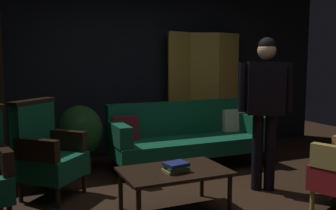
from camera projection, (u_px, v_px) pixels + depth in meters
name	position (u px, v px, depth m)	size (l,w,h in m)	color
back_wall	(125.00, 64.00, 5.62)	(7.20, 0.10, 2.80)	black
folding_screen	(205.00, 90.00, 5.93)	(1.32, 0.22, 1.90)	#B29338
velvet_couch	(186.00, 134.00, 5.04)	(2.12, 0.78, 0.88)	black
coffee_table	(174.00, 175.00, 3.49)	(1.00, 0.64, 0.42)	black
armchair_wing_right	(47.00, 152.00, 3.90)	(0.82, 0.82, 1.04)	black
standing_figure	(265.00, 100.00, 4.04)	(0.53, 0.37, 1.70)	black
potted_plant	(80.00, 135.00, 4.69)	(0.59, 0.59, 0.89)	brown
book_tan_leather	(176.00, 170.00, 3.42)	(0.23, 0.16, 0.02)	#9E7A47
book_green_cloth	(176.00, 167.00, 3.42)	(0.20, 0.19, 0.03)	#1E4C28
book_navy_cloth	(176.00, 164.00, 3.41)	(0.21, 0.17, 0.03)	navy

